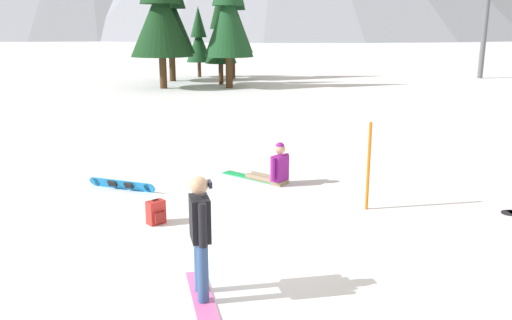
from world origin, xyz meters
name	(u,v)px	position (x,y,z in m)	size (l,w,h in m)	color
ground_plane	(267,262)	(0.00, 0.00, 0.00)	(800.00, 800.00, 0.00)	white
snowboarder_foreground	(200,235)	(-0.80, -1.18, 0.90)	(0.74, 1.49, 1.70)	pink
snowboarder_midground	(274,169)	(-0.17, 4.29, 0.35)	(1.69, 1.32, 1.00)	gray
loose_snowboard_near_left	(121,185)	(-3.52, 3.44, 0.13)	(1.68, 0.58, 0.24)	#1E8CD8
backpack_red	(156,213)	(-2.17, 1.47, 0.21)	(0.38, 0.38, 0.47)	red
trail_marker_pole	(369,167)	(1.80, 2.65, 0.88)	(0.06, 0.06, 1.77)	orange
pine_tree_tall	(199,39)	(-7.06, 30.25, 2.66)	(1.77, 1.77, 4.88)	#472D19
pine_tree_young	(170,12)	(-8.28, 27.32, 4.45)	(3.07, 3.07, 8.16)	#472D19
pine_tree_short	(228,9)	(-3.97, 23.66, 4.47)	(2.87, 2.87, 8.22)	#472D19
pine_tree_slender	(232,13)	(-4.57, 29.31, 4.40)	(2.87, 2.87, 8.07)	#472D19
pine_tree_twin	(220,32)	(-4.77, 25.64, 3.22)	(1.97, 1.97, 5.92)	#472D19
pine_tree_broad	(160,8)	(-7.77, 23.08, 4.57)	(3.58, 3.58, 8.37)	#472D19
ski_lift_tower	(487,3)	(12.67, 31.31, 5.05)	(3.86, 0.36, 8.52)	#595B60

